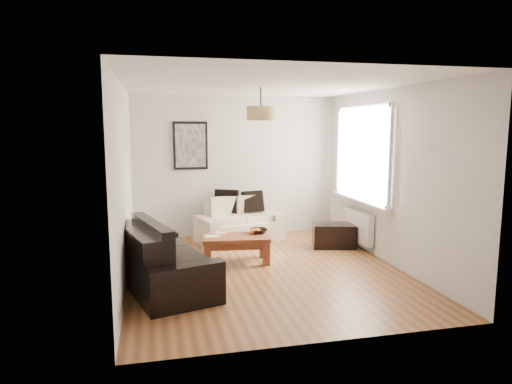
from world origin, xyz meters
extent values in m
plane|color=brown|center=(0.00, 0.00, 0.00)|extent=(4.50, 4.50, 0.00)
cube|color=white|center=(1.82, 0.80, 0.38)|extent=(0.10, 0.90, 0.52)
cylinder|color=tan|center=(0.00, 0.30, 2.23)|extent=(0.40, 0.40, 0.20)
cube|color=black|center=(1.45, 0.98, 0.20)|extent=(0.79, 0.61, 0.40)
cube|color=black|center=(-0.25, 1.96, 0.69)|extent=(0.44, 0.30, 0.43)
cube|color=black|center=(0.25, 1.96, 0.67)|extent=(0.40, 0.19, 0.39)
imported|color=black|center=(0.04, 0.59, 0.44)|extent=(0.29, 0.29, 0.07)
sphere|color=orange|center=(-0.06, 0.55, 0.45)|extent=(0.08, 0.08, 0.07)
sphere|color=orange|center=(0.01, 0.55, 0.45)|extent=(0.11, 0.11, 0.09)
sphere|color=orange|center=(-0.06, 0.57, 0.45)|extent=(0.07, 0.07, 0.06)
cube|color=beige|center=(-0.69, 0.53, 0.41)|extent=(0.22, 0.16, 0.01)
camera|label=1|loc=(-1.53, -6.07, 2.04)|focal=31.72mm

